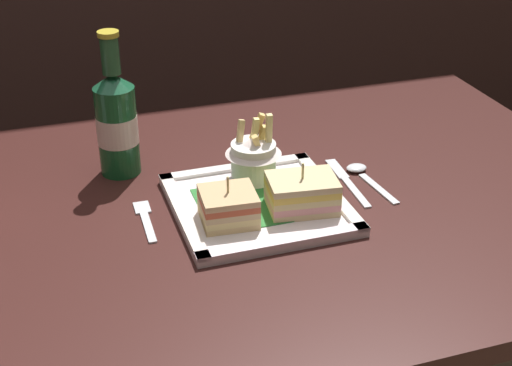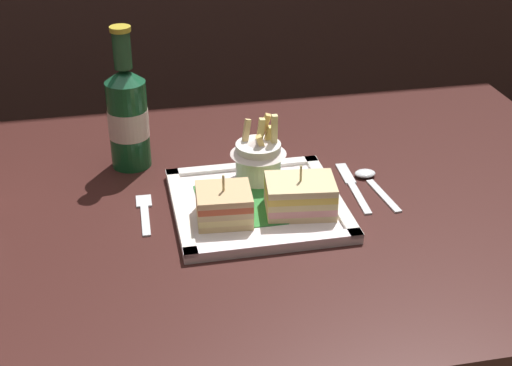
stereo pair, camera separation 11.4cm
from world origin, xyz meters
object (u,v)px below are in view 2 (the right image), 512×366
at_px(fries_cup, 258,154).
at_px(fork, 145,212).
at_px(square_plate, 257,205).
at_px(sandwich_half_right, 300,196).
at_px(beer_bottle, 128,115).
at_px(spoon, 370,179).
at_px(knife, 352,185).
at_px(sandwich_half_left, 224,205).
at_px(dining_table, 255,282).

bearing_deg(fries_cup, fork, -164.30).
relative_size(square_plate, sandwich_half_right, 2.32).
relative_size(beer_bottle, spoon, 1.77).
bearing_deg(sandwich_half_right, spoon, 30.10).
height_order(fries_cup, knife, fries_cup).
relative_size(square_plate, fries_cup, 2.29).
bearing_deg(sandwich_half_left, fries_cup, 56.02).
bearing_deg(beer_bottle, fries_cup, -29.67).
height_order(sandwich_half_left, beer_bottle, beer_bottle).
distance_m(dining_table, square_plate, 0.16).
bearing_deg(beer_bottle, square_plate, -46.16).
relative_size(fork, knife, 0.71).
height_order(fries_cup, fork, fries_cup).
xyz_separation_m(square_plate, spoon, (0.20, 0.05, -0.00)).
height_order(sandwich_half_right, beer_bottle, beer_bottle).
distance_m(sandwich_half_left, beer_bottle, 0.26).
distance_m(sandwich_half_right, fries_cup, 0.12).
xyz_separation_m(dining_table, square_plate, (0.00, -0.02, 0.16)).
bearing_deg(knife, dining_table, -173.04).
height_order(dining_table, sandwich_half_left, sandwich_half_left).
distance_m(dining_table, sandwich_half_right, 0.21).
distance_m(sandwich_half_left, fork, 0.13).
height_order(sandwich_half_right, knife, sandwich_half_right).
bearing_deg(spoon, knife, -167.72).
bearing_deg(dining_table, fries_cup, 72.57).
relative_size(sandwich_half_left, beer_bottle, 0.35).
distance_m(fork, knife, 0.34).
distance_m(square_plate, sandwich_half_right, 0.07).
bearing_deg(dining_table, spoon, 7.85).
distance_m(sandwich_half_right, beer_bottle, 0.33).
relative_size(sandwich_half_right, beer_bottle, 0.46).
bearing_deg(square_plate, fork, 172.57).
bearing_deg(beer_bottle, dining_table, -43.32).
height_order(sandwich_half_left, fork, sandwich_half_left).
bearing_deg(spoon, fork, -176.37).
bearing_deg(fork, knife, 2.76).
bearing_deg(sandwich_half_right, square_plate, 148.08).
xyz_separation_m(square_plate, sandwich_half_left, (-0.06, -0.04, 0.03)).
bearing_deg(fries_cup, sandwich_half_left, -123.98).
distance_m(square_plate, fork, 0.17).
distance_m(knife, spoon, 0.03).
relative_size(square_plate, fork, 2.14).
relative_size(square_plate, spoon, 1.87).
distance_m(sandwich_half_left, sandwich_half_right, 0.12).
relative_size(fries_cup, beer_bottle, 0.46).
xyz_separation_m(sandwich_half_right, fries_cup, (-0.04, 0.11, 0.02)).
height_order(dining_table, knife, knife).
distance_m(square_plate, beer_bottle, 0.28).
height_order(square_plate, beer_bottle, beer_bottle).
xyz_separation_m(sandwich_half_left, sandwich_half_right, (0.12, 0.00, 0.00)).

